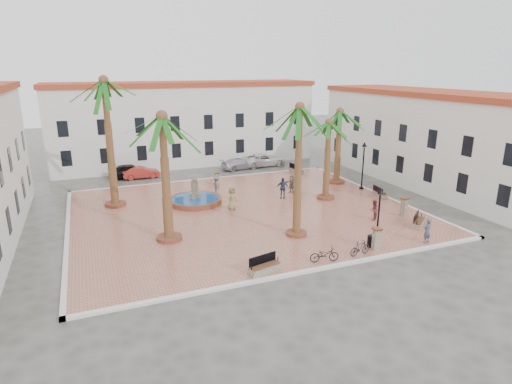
{
  "coord_description": "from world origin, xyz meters",
  "views": [
    {
      "loc": [
        -11.18,
        -30.2,
        11.2
      ],
      "look_at": [
        1.0,
        0.0,
        1.6
      ],
      "focal_mm": 30.0,
      "sensor_mm": 36.0,
      "label": 1
    }
  ],
  "objects_px": {
    "fountain": "(195,199)",
    "palm_e": "(329,132)",
    "lamppost_e": "(364,157)",
    "bicycle_b": "(360,248)",
    "cyclist_b": "(374,210)",
    "pedestrian_north": "(217,185)",
    "bollard_e": "(404,207)",
    "pedestrian_fountain_b": "(283,188)",
    "bench_s": "(265,268)",
    "cyclist_a": "(427,231)",
    "bollard_n": "(217,179)",
    "pedestrian_fountain_a": "(232,198)",
    "bench_ne": "(296,170)",
    "palm_s": "(300,121)",
    "palm_sw": "(163,131)",
    "car_black": "(130,171)",
    "lamppost_s": "(379,207)",
    "palm_nw": "(105,94)",
    "bollard_se": "(376,239)",
    "palm_ne": "(340,120)",
    "pedestrian_east": "(291,184)",
    "bicycle_a": "(324,255)",
    "bench_se": "(418,223)",
    "car_silver": "(239,164)",
    "car_white": "(264,160)",
    "litter_bin": "(370,241)",
    "bench_e": "(380,194)"
  },
  "relations": [
    {
      "from": "fountain",
      "to": "palm_e",
      "type": "height_order",
      "value": "palm_e"
    },
    {
      "from": "lamppost_e",
      "to": "bicycle_b",
      "type": "bearing_deg",
      "value": -125.67
    },
    {
      "from": "cyclist_b",
      "to": "pedestrian_north",
      "type": "bearing_deg",
      "value": -90.68
    },
    {
      "from": "bollard_e",
      "to": "pedestrian_fountain_b",
      "type": "bearing_deg",
      "value": 130.61
    },
    {
      "from": "bench_s",
      "to": "cyclist_a",
      "type": "bearing_deg",
      "value": -13.11
    },
    {
      "from": "cyclist_a",
      "to": "bollard_n",
      "type": "bearing_deg",
      "value": -73.6
    },
    {
      "from": "lamppost_e",
      "to": "pedestrian_fountain_a",
      "type": "bearing_deg",
      "value": -175.07
    },
    {
      "from": "pedestrian_fountain_b",
      "to": "pedestrian_fountain_a",
      "type": "bearing_deg",
      "value": -136.42
    },
    {
      "from": "bench_ne",
      "to": "lamppost_e",
      "type": "height_order",
      "value": "lamppost_e"
    },
    {
      "from": "palm_e",
      "to": "bench_s",
      "type": "distance_m",
      "value": 15.99
    },
    {
      "from": "palm_s",
      "to": "cyclist_b",
      "type": "bearing_deg",
      "value": 4.02
    },
    {
      "from": "palm_sw",
      "to": "pedestrian_north",
      "type": "relative_size",
      "value": 5.16
    },
    {
      "from": "bollard_e",
      "to": "car_black",
      "type": "relative_size",
      "value": 0.34
    },
    {
      "from": "palm_s",
      "to": "lamppost_s",
      "type": "height_order",
      "value": "palm_s"
    },
    {
      "from": "bollard_e",
      "to": "pedestrian_fountain_a",
      "type": "distance_m",
      "value": 13.33
    },
    {
      "from": "palm_nw",
      "to": "cyclist_a",
      "type": "height_order",
      "value": "palm_nw"
    },
    {
      "from": "fountain",
      "to": "bollard_se",
      "type": "relative_size",
      "value": 3.13
    },
    {
      "from": "bench_s",
      "to": "bollard_e",
      "type": "relative_size",
      "value": 1.35
    },
    {
      "from": "palm_sw",
      "to": "palm_e",
      "type": "height_order",
      "value": "palm_sw"
    },
    {
      "from": "palm_ne",
      "to": "bicycle_b",
      "type": "distance_m",
      "value": 17.88
    },
    {
      "from": "palm_sw",
      "to": "pedestrian_east",
      "type": "height_order",
      "value": "palm_sw"
    },
    {
      "from": "bicycle_a",
      "to": "pedestrian_east",
      "type": "bearing_deg",
      "value": -5.58
    },
    {
      "from": "fountain",
      "to": "pedestrian_fountain_b",
      "type": "xyz_separation_m",
      "value": [
        7.39,
        -1.48,
        0.61
      ]
    },
    {
      "from": "car_black",
      "to": "palm_e",
      "type": "bearing_deg",
      "value": -131.58
    },
    {
      "from": "bench_ne",
      "to": "pedestrian_fountain_b",
      "type": "relative_size",
      "value": 1.08
    },
    {
      "from": "palm_sw",
      "to": "bicycle_b",
      "type": "relative_size",
      "value": 5.56
    },
    {
      "from": "palm_nw",
      "to": "bicycle_a",
      "type": "bearing_deg",
      "value": -56.1
    },
    {
      "from": "bench_ne",
      "to": "bicycle_a",
      "type": "xyz_separation_m",
      "value": [
        -8.43,
        -20.1,
        0.17
      ]
    },
    {
      "from": "bench_se",
      "to": "bicycle_a",
      "type": "height_order",
      "value": "bench_se"
    },
    {
      "from": "fountain",
      "to": "palm_ne",
      "type": "relative_size",
      "value": 0.6
    },
    {
      "from": "palm_e",
      "to": "car_silver",
      "type": "bearing_deg",
      "value": 102.2
    },
    {
      "from": "bollard_e",
      "to": "cyclist_b",
      "type": "relative_size",
      "value": 0.95
    },
    {
      "from": "bicycle_a",
      "to": "car_white",
      "type": "relative_size",
      "value": 0.33
    },
    {
      "from": "lamppost_s",
      "to": "bench_se",
      "type": "bearing_deg",
      "value": 18.45
    },
    {
      "from": "cyclist_a",
      "to": "pedestrian_north",
      "type": "distance_m",
      "value": 18.36
    },
    {
      "from": "lamppost_e",
      "to": "bicycle_a",
      "type": "bearing_deg",
      "value": -132.67
    },
    {
      "from": "palm_e",
      "to": "car_black",
      "type": "bearing_deg",
      "value": 135.98
    },
    {
      "from": "bench_ne",
      "to": "bicycle_a",
      "type": "distance_m",
      "value": 21.79
    },
    {
      "from": "pedestrian_fountain_a",
      "to": "car_black",
      "type": "relative_size",
      "value": 0.43
    },
    {
      "from": "fountain",
      "to": "litter_bin",
      "type": "xyz_separation_m",
      "value": [
        8.09,
        -13.03,
        0.07
      ]
    },
    {
      "from": "palm_nw",
      "to": "car_white",
      "type": "relative_size",
      "value": 1.99
    },
    {
      "from": "fountain",
      "to": "palm_e",
      "type": "bearing_deg",
      "value": -15.27
    },
    {
      "from": "palm_ne",
      "to": "pedestrian_east",
      "type": "xyz_separation_m",
      "value": [
        -5.71,
        -1.51,
        -5.33
      ]
    },
    {
      "from": "car_black",
      "to": "bollard_n",
      "type": "bearing_deg",
      "value": -129.81
    },
    {
      "from": "bench_e",
      "to": "bicycle_a",
      "type": "relative_size",
      "value": 1.04
    },
    {
      "from": "bench_e",
      "to": "lamppost_e",
      "type": "bearing_deg",
      "value": 8.1
    },
    {
      "from": "bench_e",
      "to": "bollard_n",
      "type": "bearing_deg",
      "value": 61.9
    },
    {
      "from": "bollard_n",
      "to": "car_white",
      "type": "distance_m",
      "value": 10.2
    },
    {
      "from": "bicycle_b",
      "to": "palm_ne",
      "type": "bearing_deg",
      "value": -35.01
    },
    {
      "from": "palm_ne",
      "to": "bench_e",
      "type": "bearing_deg",
      "value": -80.29
    }
  ]
}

